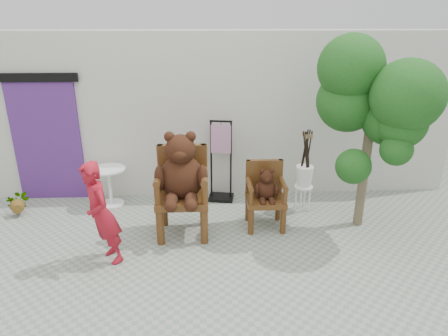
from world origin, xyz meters
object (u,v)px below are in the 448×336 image
(person, at_px, (101,214))
(stool_bucket, at_px, (304,176))
(cafe_table, at_px, (109,182))
(display_stand, at_px, (221,170))
(tree, at_px, (377,97))
(chair_big, at_px, (182,178))
(chair_small, at_px, (265,190))

(person, bearing_deg, stool_bucket, 81.02)
(cafe_table, distance_m, display_stand, 2.02)
(display_stand, relative_size, tree, 0.50)
(tree, bearing_deg, display_stand, 151.45)
(chair_big, relative_size, tree, 0.55)
(chair_small, distance_m, tree, 2.16)
(chair_big, bearing_deg, person, -143.96)
(stool_bucket, distance_m, tree, 1.82)
(chair_big, height_order, display_stand, chair_big)
(stool_bucket, bearing_deg, display_stand, 160.52)
(tree, bearing_deg, stool_bucket, 138.35)
(chair_big, height_order, stool_bucket, chair_big)
(chair_small, relative_size, display_stand, 0.71)
(chair_small, bearing_deg, chair_big, -171.58)
(person, height_order, tree, tree)
(tree, bearing_deg, chair_small, 173.93)
(chair_big, bearing_deg, tree, 0.61)
(chair_big, distance_m, display_stand, 1.43)
(cafe_table, bearing_deg, tree, -14.04)
(chair_small, xyz_separation_m, cafe_table, (-2.68, 0.89, -0.18))
(chair_big, bearing_deg, chair_small, 8.42)
(display_stand, height_order, tree, tree)
(chair_big, bearing_deg, stool_bucket, 19.43)
(display_stand, bearing_deg, chair_big, -108.18)
(chair_small, relative_size, person, 0.72)
(chair_small, xyz_separation_m, stool_bucket, (0.75, 0.53, 0.02))
(chair_small, relative_size, stool_bucket, 0.73)
(person, bearing_deg, display_stand, 105.23)
(chair_big, relative_size, cafe_table, 2.36)
(cafe_table, height_order, tree, tree)
(cafe_table, height_order, display_stand, display_stand)
(person, distance_m, tree, 4.20)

